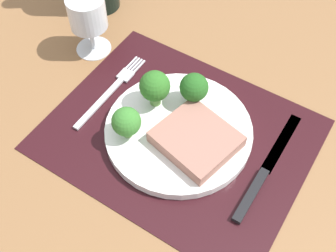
# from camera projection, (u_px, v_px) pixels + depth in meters

# --- Properties ---
(ground_plane) EXTENTS (1.40, 1.10, 0.03)m
(ground_plane) POSITION_uv_depth(u_px,v_px,m) (178.00, 140.00, 0.72)
(ground_plane) COLOR brown
(placemat) EXTENTS (0.42, 0.33, 0.00)m
(placemat) POSITION_uv_depth(u_px,v_px,m) (178.00, 134.00, 0.70)
(placemat) COLOR black
(placemat) RESTS_ON ground_plane
(plate) EXTENTS (0.24, 0.24, 0.02)m
(plate) POSITION_uv_depth(u_px,v_px,m) (179.00, 131.00, 0.70)
(plate) COLOR white
(plate) RESTS_ON placemat
(steak) EXTENTS (0.14, 0.13, 0.02)m
(steak) POSITION_uv_depth(u_px,v_px,m) (196.00, 139.00, 0.66)
(steak) COLOR #9E6B5B
(steak) RESTS_ON plate
(broccoli_back_left) EXTENTS (0.05, 0.05, 0.06)m
(broccoli_back_left) POSITION_uv_depth(u_px,v_px,m) (126.00, 122.00, 0.65)
(broccoli_back_left) COLOR #5B8942
(broccoli_back_left) RESTS_ON plate
(broccoli_front_edge) EXTENTS (0.05, 0.05, 0.06)m
(broccoli_front_edge) POSITION_uv_depth(u_px,v_px,m) (194.00, 88.00, 0.69)
(broccoli_front_edge) COLOR #5B8942
(broccoli_front_edge) RESTS_ON plate
(broccoli_near_fork) EXTENTS (0.05, 0.05, 0.07)m
(broccoli_near_fork) POSITION_uv_depth(u_px,v_px,m) (155.00, 87.00, 0.69)
(broccoli_near_fork) COLOR #5B8942
(broccoli_near_fork) RESTS_ON plate
(fork) EXTENTS (0.02, 0.19, 0.01)m
(fork) POSITION_uv_depth(u_px,v_px,m) (111.00, 90.00, 0.75)
(fork) COLOR silver
(fork) RESTS_ON placemat
(knife) EXTENTS (0.02, 0.23, 0.01)m
(knife) POSITION_uv_depth(u_px,v_px,m) (263.00, 173.00, 0.65)
(knife) COLOR black
(knife) RESTS_ON placemat
(wine_glass) EXTENTS (0.07, 0.07, 0.12)m
(wine_glass) POSITION_uv_depth(u_px,v_px,m) (88.00, 16.00, 0.76)
(wine_glass) COLOR silver
(wine_glass) RESTS_ON ground_plane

